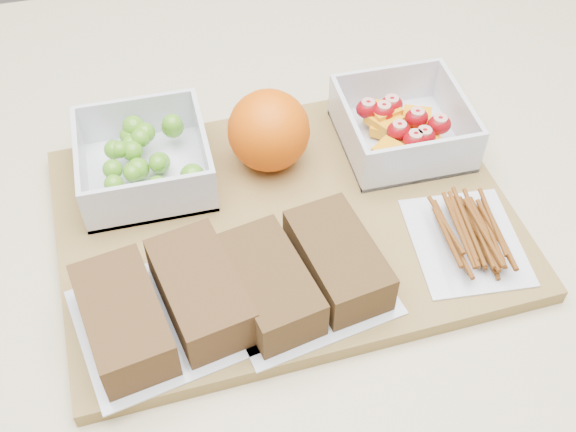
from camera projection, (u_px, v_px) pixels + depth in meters
name	position (u px, v px, depth m)	size (l,w,h in m)	color
counter	(298.00, 422.00, 1.04)	(1.20, 0.90, 0.90)	beige
cutting_board	(286.00, 222.00, 0.68)	(0.42, 0.30, 0.02)	olive
grape_container	(147.00, 160.00, 0.69)	(0.12, 0.12, 0.05)	silver
fruit_container	(402.00, 127.00, 0.73)	(0.12, 0.12, 0.05)	silver
orange	(269.00, 131.00, 0.70)	(0.08, 0.08, 0.08)	#E85905
sandwich_bag_left	(163.00, 306.00, 0.59)	(0.16, 0.15, 0.04)	silver
sandwich_bag_center	(304.00, 273.00, 0.61)	(0.16, 0.14, 0.04)	silver
pretzel_bag	(468.00, 233.00, 0.65)	(0.11, 0.12, 0.03)	silver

